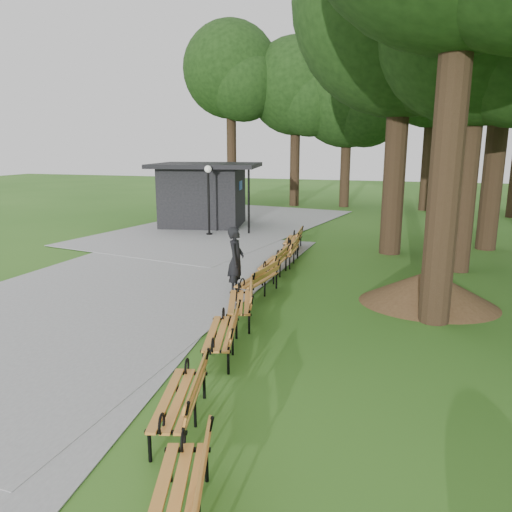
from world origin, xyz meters
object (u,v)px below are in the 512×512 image
(bench_0, at_px, (177,498))
(bench_3, at_px, (240,302))
(bench_1, at_px, (179,399))
(bench_5, at_px, (273,263))
(dirt_mound, at_px, (429,287))
(bench_4, at_px, (257,280))
(lamp_post, at_px, (208,185))
(lawn_tree_1, at_px, (483,13))
(lawn_tree_2, at_px, (405,2))
(lawn_tree_4, at_px, (508,29))
(bench_2, at_px, (221,333))
(bench_6, at_px, (288,251))
(bench_7, at_px, (293,240))
(person, at_px, (236,260))
(kiosk, at_px, (203,195))

(bench_0, height_order, bench_3, same)
(bench_1, bearing_deg, bench_5, 172.08)
(bench_0, relative_size, bench_3, 1.00)
(dirt_mound, xyz_separation_m, bench_4, (-4.41, -0.62, -0.01))
(lamp_post, xyz_separation_m, lawn_tree_1, (10.28, -3.51, 5.48))
(lawn_tree_2, bearing_deg, lawn_tree_4, 28.42)
(bench_1, relative_size, bench_5, 1.00)
(bench_2, bearing_deg, bench_4, 172.34)
(lamp_post, bearing_deg, bench_2, -66.00)
(bench_4, relative_size, bench_6, 1.00)
(bench_5, relative_size, bench_7, 1.00)
(lamp_post, relative_size, bench_1, 1.66)
(bench_3, distance_m, bench_7, 7.92)
(lamp_post, bearing_deg, lawn_tree_1, -18.86)
(lamp_post, height_order, bench_2, lamp_post)
(lawn_tree_1, bearing_deg, bench_2, -120.71)
(lawn_tree_2, bearing_deg, lawn_tree_1, -43.11)
(person, height_order, bench_1, person)
(kiosk, bearing_deg, bench_0, -77.80)
(bench_2, height_order, bench_5, same)
(person, bearing_deg, bench_1, -173.98)
(bench_7, height_order, lawn_tree_4, lawn_tree_4)
(lawn_tree_1, bearing_deg, lawn_tree_4, 72.38)
(bench_6, bearing_deg, bench_1, 1.53)
(bench_1, height_order, bench_2, same)
(bench_1, relative_size, lawn_tree_4, 0.17)
(kiosk, relative_size, dirt_mound, 1.73)
(bench_1, xyz_separation_m, bench_4, (-0.83, 6.39, 0.00))
(lawn_tree_1, distance_m, lawn_tree_4, 4.29)
(kiosk, distance_m, lawn_tree_1, 14.48)
(bench_1, relative_size, lawn_tree_2, 0.15)
(bench_0, bearing_deg, bench_7, 170.87)
(lamp_post, height_order, bench_7, lamp_post)
(bench_1, bearing_deg, bench_3, 173.87)
(bench_7, bearing_deg, person, -8.25)
(bench_0, xyz_separation_m, bench_6, (-1.83, 12.08, 0.00))
(person, distance_m, lamp_post, 9.05)
(lamp_post, height_order, bench_1, lamp_post)
(bench_0, bearing_deg, lamp_post, -175.81)
(lamp_post, distance_m, dirt_mound, 11.95)
(kiosk, height_order, bench_7, kiosk)
(lawn_tree_1, distance_m, lawn_tree_2, 3.29)
(dirt_mound, height_order, bench_5, dirt_mound)
(dirt_mound, relative_size, bench_2, 1.53)
(dirt_mound, height_order, lawn_tree_2, lawn_tree_2)
(bench_3, bearing_deg, bench_7, 166.52)
(lamp_post, xyz_separation_m, bench_4, (4.81, -8.01, -1.82))
(bench_3, bearing_deg, bench_2, -9.20)
(bench_5, bearing_deg, lamp_post, -143.41)
(kiosk, height_order, lawn_tree_2, lawn_tree_2)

